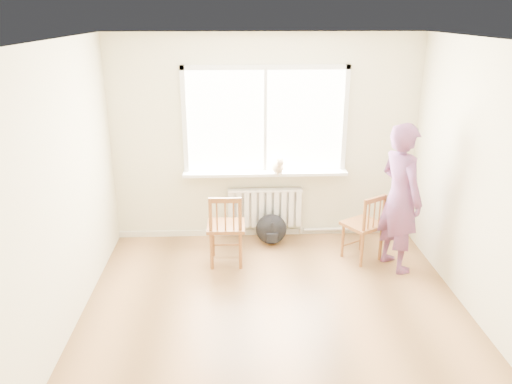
{
  "coord_description": "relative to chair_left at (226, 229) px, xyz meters",
  "views": [
    {
      "loc": [
        -0.4,
        -4.09,
        2.93
      ],
      "look_at": [
        -0.16,
        1.2,
        1.01
      ],
      "focal_mm": 35.0,
      "sensor_mm": 36.0,
      "label": 1
    }
  ],
  "objects": [
    {
      "name": "floor",
      "position": [
        0.52,
        -1.4,
        -0.46
      ],
      "size": [
        4.5,
        4.5,
        0.0
      ],
      "primitive_type": "plane",
      "color": "#A77344",
      "rests_on": "ground"
    },
    {
      "name": "ceiling",
      "position": [
        0.52,
        -1.4,
        2.24
      ],
      "size": [
        4.5,
        4.5,
        0.0
      ],
      "primitive_type": "plane",
      "rotation": [
        3.14,
        0.0,
        0.0
      ],
      "color": "white",
      "rests_on": "back_wall"
    },
    {
      "name": "back_wall",
      "position": [
        0.52,
        0.85,
        0.89
      ],
      "size": [
        4.0,
        0.01,
        2.7
      ],
      "primitive_type": "cube",
      "color": "beige",
      "rests_on": "ground"
    },
    {
      "name": "window",
      "position": [
        0.52,
        0.83,
        1.2
      ],
      "size": [
        2.12,
        0.05,
        1.42
      ],
      "color": "white",
      "rests_on": "back_wall"
    },
    {
      "name": "windowsill",
      "position": [
        0.52,
        0.74,
        0.47
      ],
      "size": [
        2.15,
        0.22,
        0.04
      ],
      "primitive_type": "cube",
      "color": "white",
      "rests_on": "back_wall"
    },
    {
      "name": "radiator",
      "position": [
        0.52,
        0.76,
        -0.02
      ],
      "size": [
        1.0,
        0.12,
        0.55
      ],
      "color": "white",
      "rests_on": "back_wall"
    },
    {
      "name": "heating_pipe",
      "position": [
        1.77,
        0.79,
        -0.38
      ],
      "size": [
        1.4,
        0.04,
        0.04
      ],
      "primitive_type": "cylinder",
      "rotation": [
        0.0,
        1.57,
        0.0
      ],
      "color": "silver",
      "rests_on": "back_wall"
    },
    {
      "name": "baseboard",
      "position": [
        0.52,
        0.84,
        -0.42
      ],
      "size": [
        4.0,
        0.03,
        0.08
      ],
      "primitive_type": "cube",
      "color": "beige",
      "rests_on": "ground"
    },
    {
      "name": "chair_left",
      "position": [
        0.0,
        0.0,
        0.0
      ],
      "size": [
        0.46,
        0.44,
        0.92
      ],
      "rotation": [
        0.0,
        0.0,
        3.13
      ],
      "color": "#96562B",
      "rests_on": "floor"
    },
    {
      "name": "chair_right",
      "position": [
        1.71,
        0.04,
        -0.02
      ],
      "size": [
        0.58,
        0.58,
        0.87
      ],
      "rotation": [
        0.0,
        0.0,
        3.7
      ],
      "color": "#96562B",
      "rests_on": "floor"
    },
    {
      "name": "person",
      "position": [
        2.04,
        -0.14,
        0.43
      ],
      "size": [
        0.63,
        0.76,
        1.78
      ],
      "primitive_type": "imported",
      "rotation": [
        0.0,
        0.0,
        1.94
      ],
      "color": "#D04553",
      "rests_on": "floor"
    },
    {
      "name": "cat",
      "position": [
        0.68,
        0.66,
        0.59
      ],
      "size": [
        0.19,
        0.36,
        0.24
      ],
      "rotation": [
        0.0,
        0.0,
        0.15
      ],
      "color": "beige",
      "rests_on": "windowsill"
    },
    {
      "name": "backpack",
      "position": [
        0.59,
        0.55,
        -0.26
      ],
      "size": [
        0.45,
        0.36,
        0.41
      ],
      "primitive_type": "ellipsoid",
      "rotation": [
        0.0,
        0.0,
        0.14
      ],
      "color": "black",
      "rests_on": "floor"
    }
  ]
}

